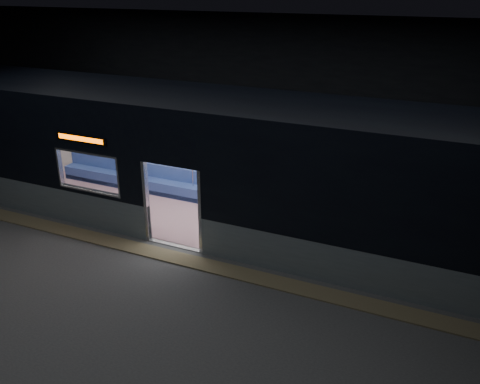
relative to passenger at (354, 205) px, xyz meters
The scene contains 7 objects.
station_floor 5.18m from the passenger, 136.13° to the right, with size 24.00×14.00×0.01m, color #47494C.
station_envelope 5.88m from the passenger, 136.13° to the right, with size 24.00×14.00×5.00m.
tactile_strip 4.81m from the passenger, 140.92° to the right, with size 22.80×0.50×0.03m, color #8C7F59.
metro_car 3.98m from the passenger, 164.78° to the right, with size 18.00×3.04×3.35m.
passenger is the anchor object (origin of this frame).
handbag 0.23m from the passenger, 90.86° to the right, with size 0.25×0.21×0.13m, color black.
transit_map 1.77m from the passenger, 169.19° to the left, with size 0.89×0.03×0.58m, color white.
Camera 1 is at (5.92, -8.06, 5.88)m, focal length 38.00 mm.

